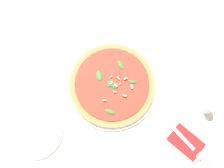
# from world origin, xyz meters

# --- Properties ---
(ground_plane) EXTENTS (6.00, 6.00, 0.00)m
(ground_plane) POSITION_xyz_m (0.00, 0.00, 0.00)
(ground_plane) COLOR beige
(pizza_arugula_main) EXTENTS (0.33, 0.33, 0.05)m
(pizza_arugula_main) POSITION_xyz_m (0.04, 0.02, 0.02)
(pizza_arugula_main) COLOR white
(pizza_arugula_main) RESTS_ON ground_plane
(wine_glass) EXTENTS (0.07, 0.07, 0.19)m
(wine_glass) POSITION_xyz_m (0.30, -0.04, 0.13)
(wine_glass) COLOR white
(wine_glass) RESTS_ON ground_plane
(napkin) EXTENTS (0.13, 0.10, 0.01)m
(napkin) POSITION_xyz_m (0.35, 0.12, 0.00)
(napkin) COLOR #B21E1E
(napkin) RESTS_ON ground_plane
(fork) EXTENTS (0.21, 0.04, 0.00)m
(fork) POSITION_xyz_m (0.36, 0.12, 0.01)
(fork) COLOR silver
(fork) RESTS_ON ground_plane
(side_plate_white) EXTENTS (0.20, 0.20, 0.02)m
(side_plate_white) POSITION_xyz_m (0.02, -0.29, 0.01)
(side_plate_white) COLOR white
(side_plate_white) RESTS_ON ground_plane
(shaker_pepper) EXTENTS (0.03, 0.03, 0.07)m
(shaker_pepper) POSITION_xyz_m (0.30, 0.25, 0.03)
(shaker_pepper) COLOR silver
(shaker_pepper) RESTS_ON ground_plane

